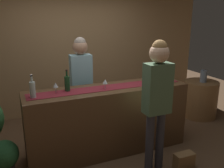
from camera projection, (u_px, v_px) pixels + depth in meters
ground_plane at (108, 149)px, 3.87m from camera, size 10.00×10.00×0.00m
back_wall at (73, 44)px, 5.15m from camera, size 6.00×0.12×2.90m
bar_counter at (108, 120)px, 3.73m from camera, size 2.41×0.60×1.01m
counter_runner_cloth at (108, 88)px, 3.59m from camera, size 2.29×0.28×0.01m
wine_bottle_clear at (32, 89)px, 3.13m from camera, size 0.07×0.07×0.30m
wine_bottle_green at (67, 83)px, 3.41m from camera, size 0.07×0.07×0.30m
wine_glass_near_customer at (149, 78)px, 3.72m from camera, size 0.07×0.07×0.14m
wine_glass_mid_counter at (105, 82)px, 3.51m from camera, size 0.07×0.07×0.14m
wine_glass_far_end at (56, 85)px, 3.33m from camera, size 0.07×0.07×0.14m
bartender at (81, 77)px, 4.00m from camera, size 0.35×0.24×1.70m
customer_sipping at (157, 92)px, 3.11m from camera, size 0.34×0.24×1.75m
round_side_table at (200, 99)px, 5.06m from camera, size 0.68×0.68×0.74m
vase_on_side_table at (204, 76)px, 4.88m from camera, size 0.13×0.13×0.24m
potted_plant_small at (4, 158)px, 3.09m from camera, size 0.36×0.36×0.53m
handbag at (184, 161)px, 3.38m from camera, size 0.28×0.14×0.22m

